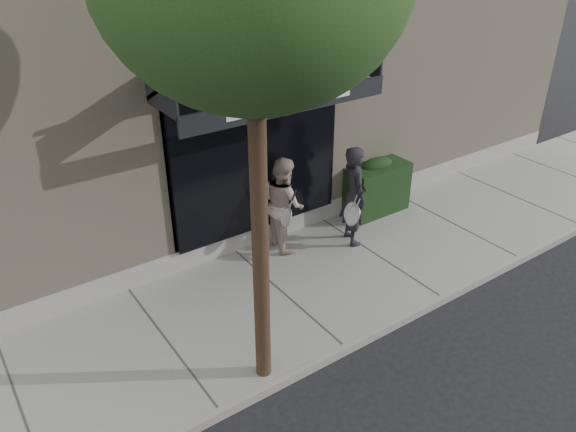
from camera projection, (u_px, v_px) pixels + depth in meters
ground at (375, 259)px, 10.05m from camera, size 80.00×80.00×0.00m
sidewalk at (375, 256)px, 10.02m from camera, size 20.00×3.00×0.12m
curb at (442, 300)px, 8.91m from camera, size 20.00×0.10×0.14m
building_facade at (229, 53)px, 12.29m from camera, size 14.30×8.04×5.64m
hedge at (375, 186)px, 11.18m from camera, size 1.30×0.70×1.14m
pedestrian_front at (354, 196)px, 9.94m from camera, size 0.73×0.90×1.86m
pedestrian_back at (284, 203)px, 9.85m from camera, size 0.79×0.97×1.71m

